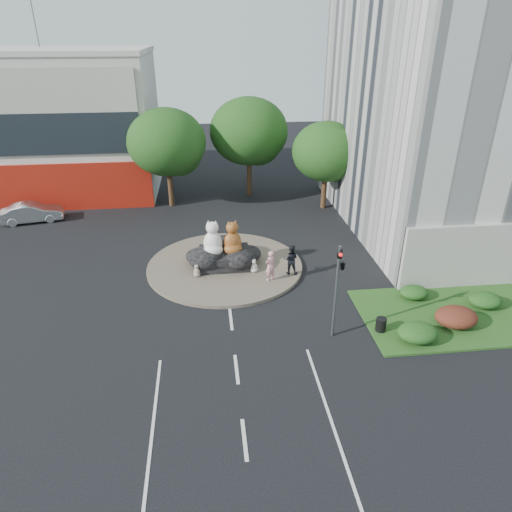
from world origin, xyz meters
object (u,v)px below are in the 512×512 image
(cat_white, at_px, (213,237))
(kitten_white, at_px, (254,265))
(cat_tabby, at_px, (232,237))
(parked_car, at_px, (32,213))
(litter_bin, at_px, (381,324))
(pedestrian_dark, at_px, (291,259))
(pedestrian_pink, at_px, (270,266))
(kitten_calico, at_px, (197,270))

(cat_white, bearing_deg, kitten_white, -10.79)
(cat_tabby, xyz_separation_m, parked_car, (-15.37, 9.72, -1.44))
(cat_white, bearing_deg, parked_car, 156.15)
(cat_white, relative_size, parked_car, 0.49)
(cat_tabby, xyz_separation_m, litter_bin, (6.98, -7.81, -1.73))
(cat_tabby, xyz_separation_m, pedestrian_dark, (3.48, -1.46, -1.04))
(kitten_white, xyz_separation_m, pedestrian_pink, (0.86, -1.15, 0.52))
(kitten_white, bearing_deg, pedestrian_pink, -81.56)
(cat_tabby, height_order, pedestrian_pink, cat_tabby)
(cat_white, relative_size, pedestrian_dark, 1.18)
(kitten_calico, bearing_deg, litter_bin, 1.29)
(cat_tabby, xyz_separation_m, pedestrian_pink, (2.11, -2.14, -1.04))
(kitten_calico, height_order, kitten_white, kitten_white)
(kitten_white, relative_size, parked_car, 0.19)
(cat_white, height_order, cat_tabby, cat_white)
(kitten_white, distance_m, parked_car, 19.77)
(kitten_white, height_order, litter_bin, kitten_white)
(kitten_calico, distance_m, pedestrian_pink, 4.56)
(kitten_white, distance_m, litter_bin, 8.91)
(kitten_white, xyz_separation_m, pedestrian_dark, (2.24, -0.47, 0.52))
(kitten_calico, bearing_deg, cat_white, 83.71)
(kitten_white, bearing_deg, pedestrian_dark, -40.27)
(kitten_calico, bearing_deg, cat_tabby, 63.70)
(kitten_calico, xyz_separation_m, litter_bin, (9.29, -6.65, -0.13))
(pedestrian_pink, bearing_deg, parked_car, -66.48)
(cat_tabby, bearing_deg, pedestrian_pink, -57.19)
(kitten_white, relative_size, litter_bin, 1.24)
(cat_white, xyz_separation_m, kitten_white, (2.48, -0.97, -1.60))
(cat_tabby, distance_m, kitten_white, 2.23)
(parked_car, bearing_deg, pedestrian_pink, -135.65)
(litter_bin, bearing_deg, kitten_calico, 144.41)
(cat_white, relative_size, kitten_calico, 2.81)
(kitten_calico, bearing_deg, parked_car, 177.10)
(pedestrian_dark, bearing_deg, kitten_calico, 11.34)
(cat_white, xyz_separation_m, kitten_calico, (-1.08, -1.15, -1.64))
(litter_bin, bearing_deg, kitten_white, 130.06)
(pedestrian_dark, distance_m, litter_bin, 7.28)
(kitten_white, height_order, pedestrian_dark, pedestrian_dark)
(cat_tabby, distance_m, litter_bin, 10.62)
(kitten_calico, height_order, pedestrian_dark, pedestrian_dark)
(litter_bin, bearing_deg, cat_white, 136.49)
(kitten_calico, relative_size, pedestrian_dark, 0.42)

